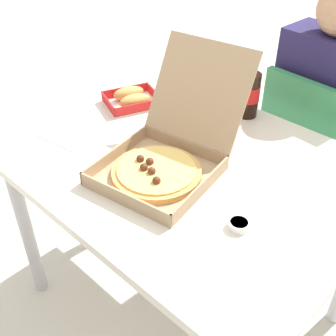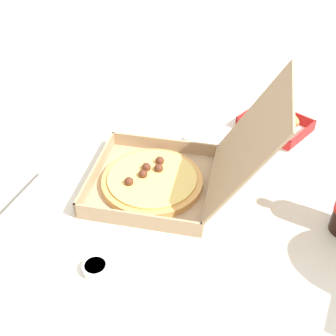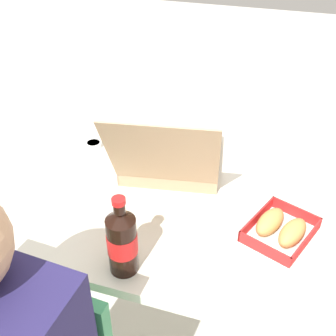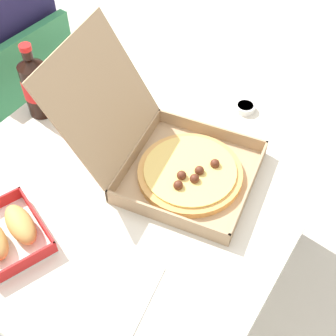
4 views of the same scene
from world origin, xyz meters
name	(u,v)px [view 1 (image 1 of 4)]	position (x,y,z in m)	size (l,w,h in m)	color
ground_plane	(182,302)	(0.00, 0.00, 0.00)	(10.00, 10.00, 0.00)	beige
dining_table	(186,182)	(0.00, 0.00, 0.63)	(1.10, 0.85, 0.72)	silver
chair	(310,150)	(0.11, 0.66, 0.48)	(0.43, 0.43, 0.83)	#338451
diner_person	(329,102)	(0.12, 0.72, 0.69)	(0.37, 0.42, 1.15)	#333847
pizza_box_open	(165,157)	(-0.02, -0.08, 0.77)	(0.38, 0.51, 0.32)	tan
bread_side_box	(132,98)	(-0.39, 0.13, 0.74)	(0.21, 0.23, 0.06)	white
cola_bottle	(249,91)	(-0.03, 0.36, 0.81)	(0.07, 0.07, 0.22)	black
paper_menu	(73,134)	(-0.38, -0.16, 0.72)	(0.21, 0.15, 0.00)	white
dipping_sauce_cup	(239,224)	(0.29, -0.13, 0.73)	(0.06, 0.06, 0.02)	white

